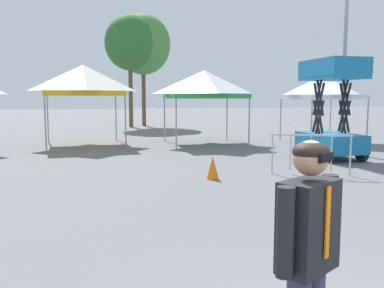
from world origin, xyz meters
TOP-DOWN VIEW (x-y plane):
  - canopy_tent_left_of_center at (-1.80, 16.19)m, footprint 3.31×3.31m
  - canopy_tent_behind_left at (3.25, 15.25)m, footprint 3.36×3.36m
  - canopy_tent_far_right at (8.74, 14.64)m, footprint 2.91×2.91m
  - scissor_lift at (6.05, 10.00)m, footprint 1.47×2.34m
  - person_foreground at (-0.68, 0.43)m, footprint 0.59×0.41m
  - light_pole_near_lift at (7.31, 11.17)m, footprint 0.36×0.36m
  - tree_behind_tents_right at (1.45, 26.15)m, footprint 3.35×3.35m
  - tree_behind_tents_left at (2.48, 27.05)m, footprint 3.80×3.80m
  - crowd_barrier_by_lift at (3.82, 7.61)m, footprint 1.90×0.98m
  - traffic_cone_lot_center at (1.13, 7.74)m, footprint 0.32×0.32m

SIDE VIEW (x-z plane):
  - traffic_cone_lot_center at x=1.13m, z-range 0.00..0.58m
  - crowd_barrier_by_lift at x=3.82m, z-range 0.22..1.29m
  - person_foreground at x=-0.68m, z-range 0.14..1.92m
  - scissor_lift at x=6.05m, z-range -0.59..2.68m
  - canopy_tent_far_right at x=8.74m, z-range 0.97..4.02m
  - canopy_tent_behind_left at x=3.25m, z-range 0.99..4.18m
  - canopy_tent_left_of_center at x=-1.80m, z-range 1.05..4.45m
  - light_pole_near_lift at x=7.31m, z-range 0.58..10.25m
  - tree_behind_tents_right at x=1.45m, z-range 1.88..9.38m
  - tree_behind_tents_left at x=2.48m, z-range 1.78..9.55m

